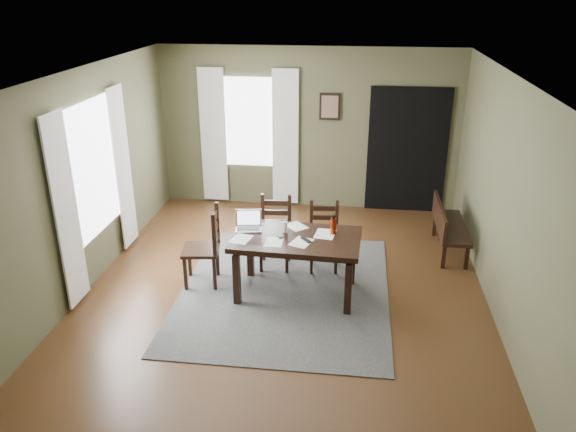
# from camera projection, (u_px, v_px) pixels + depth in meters

# --- Properties ---
(ground) EXTENTS (5.00, 6.00, 0.01)m
(ground) POSITION_uv_depth(u_px,v_px,m) (285.00, 290.00, 7.15)
(ground) COLOR #492C16
(room_shell) EXTENTS (5.02, 6.02, 2.71)m
(room_shell) POSITION_uv_depth(u_px,v_px,m) (285.00, 154.00, 6.45)
(room_shell) COLOR #4F4F33
(room_shell) RESTS_ON ground
(rug) EXTENTS (2.60, 3.20, 0.01)m
(rug) POSITION_uv_depth(u_px,v_px,m) (285.00, 290.00, 7.14)
(rug) COLOR #444444
(rug) RESTS_ON ground
(dining_table) EXTENTS (1.58, 0.99, 0.77)m
(dining_table) POSITION_uv_depth(u_px,v_px,m) (296.00, 244.00, 6.81)
(dining_table) COLOR black
(dining_table) RESTS_ON rug
(chair_end) EXTENTS (0.51, 0.51, 1.04)m
(chair_end) POSITION_uv_depth(u_px,v_px,m) (205.00, 247.00, 7.13)
(chair_end) COLOR black
(chair_end) RESTS_ON rug
(chair_back_left) EXTENTS (0.45, 0.45, 0.98)m
(chair_back_left) POSITION_uv_depth(u_px,v_px,m) (275.00, 233.00, 7.60)
(chair_back_left) COLOR black
(chair_back_left) RESTS_ON rug
(chair_back_right) EXTENTS (0.44, 0.44, 0.92)m
(chair_back_right) POSITION_uv_depth(u_px,v_px,m) (324.00, 237.00, 7.56)
(chair_back_right) COLOR black
(chair_back_right) RESTS_ON rug
(bench) EXTENTS (0.40, 1.26, 0.71)m
(bench) POSITION_uv_depth(u_px,v_px,m) (447.00, 224.00, 8.03)
(bench) COLOR black
(bench) RESTS_ON ground
(laptop) EXTENTS (0.36, 0.30, 0.22)m
(laptop) POSITION_uv_depth(u_px,v_px,m) (249.00, 224.00, 7.00)
(laptop) COLOR #B7B7BC
(laptop) RESTS_ON dining_table
(computer_mouse) EXTENTS (0.08, 0.10, 0.03)m
(computer_mouse) POSITION_uv_depth(u_px,v_px,m) (280.00, 237.00, 6.75)
(computer_mouse) COLOR #3F3F42
(computer_mouse) RESTS_ON dining_table
(tv_remote) EXTENTS (0.15, 0.17, 0.02)m
(tv_remote) POSITION_uv_depth(u_px,v_px,m) (306.00, 240.00, 6.68)
(tv_remote) COLOR black
(tv_remote) RESTS_ON dining_table
(drinking_glass) EXTENTS (0.08, 0.08, 0.14)m
(drinking_glass) POSITION_uv_depth(u_px,v_px,m) (285.00, 227.00, 6.88)
(drinking_glass) COLOR silver
(drinking_glass) RESTS_ON dining_table
(water_bottle) EXTENTS (0.08, 0.08, 0.24)m
(water_bottle) POSITION_uv_depth(u_px,v_px,m) (333.00, 225.00, 6.82)
(water_bottle) COLOR #97220B
(water_bottle) RESTS_ON dining_table
(paper_a) EXTENTS (0.27, 0.32, 0.00)m
(paper_a) POSITION_uv_depth(u_px,v_px,m) (241.00, 239.00, 6.72)
(paper_a) COLOR white
(paper_a) RESTS_ON dining_table
(paper_b) EXTENTS (0.31, 0.35, 0.00)m
(paper_b) POSITION_uv_depth(u_px,v_px,m) (301.00, 242.00, 6.63)
(paper_b) COLOR white
(paper_b) RESTS_ON dining_table
(paper_c) EXTENTS (0.34, 0.34, 0.00)m
(paper_c) POSITION_uv_depth(u_px,v_px,m) (296.00, 226.00, 7.07)
(paper_c) COLOR white
(paper_c) RESTS_ON dining_table
(paper_d) EXTENTS (0.27, 0.33, 0.00)m
(paper_d) POSITION_uv_depth(u_px,v_px,m) (325.00, 234.00, 6.85)
(paper_d) COLOR white
(paper_d) RESTS_ON dining_table
(paper_e) EXTENTS (0.21, 0.27, 0.00)m
(paper_e) POSITION_uv_depth(u_px,v_px,m) (274.00, 242.00, 6.63)
(paper_e) COLOR white
(paper_e) RESTS_ON dining_table
(window_left) EXTENTS (0.01, 1.30, 1.70)m
(window_left) POSITION_uv_depth(u_px,v_px,m) (93.00, 169.00, 7.06)
(window_left) COLOR white
(window_left) RESTS_ON ground
(window_back) EXTENTS (1.00, 0.01, 1.50)m
(window_back) POSITION_uv_depth(u_px,v_px,m) (249.00, 122.00, 9.42)
(window_back) COLOR white
(window_back) RESTS_ON ground
(curtain_left_near) EXTENTS (0.03, 0.48, 2.30)m
(curtain_left_near) POSITION_uv_depth(u_px,v_px,m) (66.00, 212.00, 6.40)
(curtain_left_near) COLOR silver
(curtain_left_near) RESTS_ON ground
(curtain_left_far) EXTENTS (0.03, 0.48, 2.30)m
(curtain_left_far) POSITION_uv_depth(u_px,v_px,m) (123.00, 168.00, 7.90)
(curtain_left_far) COLOR silver
(curtain_left_far) RESTS_ON ground
(curtain_back_left) EXTENTS (0.44, 0.03, 2.30)m
(curtain_back_left) POSITION_uv_depth(u_px,v_px,m) (213.00, 136.00, 9.56)
(curtain_back_left) COLOR silver
(curtain_back_left) RESTS_ON ground
(curtain_back_right) EXTENTS (0.44, 0.03, 2.30)m
(curtain_back_right) POSITION_uv_depth(u_px,v_px,m) (285.00, 138.00, 9.42)
(curtain_back_right) COLOR silver
(curtain_back_right) RESTS_ON ground
(framed_picture) EXTENTS (0.34, 0.03, 0.44)m
(framed_picture) POSITION_uv_depth(u_px,v_px,m) (330.00, 107.00, 9.15)
(framed_picture) COLOR black
(framed_picture) RESTS_ON ground
(doorway_back) EXTENTS (1.30, 0.03, 2.10)m
(doorway_back) POSITION_uv_depth(u_px,v_px,m) (407.00, 151.00, 9.27)
(doorway_back) COLOR black
(doorway_back) RESTS_ON ground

